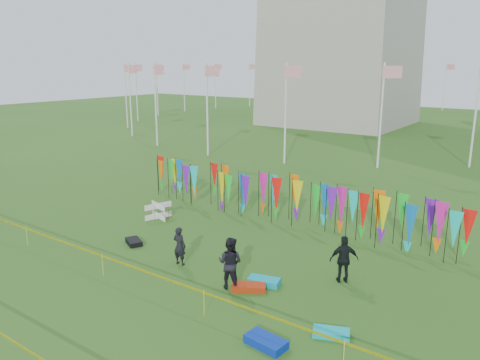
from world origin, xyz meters
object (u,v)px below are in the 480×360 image
Objects in this scene: box_kite at (158,211)px; kite_bag_teal at (331,333)px; person_right at (344,259)px; kite_bag_turquoise at (264,281)px; kite_bag_blue at (266,342)px; kite_bag_red at (249,287)px; person_left at (180,246)px; person_mid at (230,263)px; kite_bag_black at (134,242)px.

box_kite reaches higher than kite_bag_teal.
box_kite is 0.48× the size of person_right.
kite_bag_teal is (3.47, -1.70, -0.01)m from kite_bag_turquoise.
kite_bag_turquoise is 3.89m from kite_bag_blue.
person_left is at bearing 176.40° from kite_bag_red.
person_right reaches higher than kite_bag_red.
box_kite is 0.45× the size of person_mid.
kite_bag_turquoise reaches higher than kite_bag_red.
person_left is 0.82× the size of person_mid.
person_right is 3.84m from kite_bag_teal.
box_kite is 10.93m from person_right.
kite_bag_black is at bearing -24.25° from person_right.
person_right is (3.16, 2.81, -0.06)m from person_mid.
kite_bag_teal is at bearing 49.52° from kite_bag_blue.
kite_bag_turquoise is at bearing 2.78° from person_right.
person_mid reaches higher than kite_bag_red.
kite_bag_teal is at bearing -26.04° from kite_bag_turquoise.
person_right is at bearing 88.24° from kite_bag_blue.
kite_bag_blue reaches higher than kite_bag_turquoise.
person_right is 1.90× the size of kite_bag_black.
person_mid is 1.07× the size of person_right.
kite_bag_blue is at bearing 130.13° from person_mid.
kite_bag_red is 3.80m from kite_bag_teal.
box_kite is 0.91× the size of kite_bag_black.
person_mid reaches higher than kite_bag_turquoise.
kite_bag_turquoise is at bearing 123.45° from kite_bag_blue.
person_right is 9.46m from kite_bag_black.
kite_bag_red reaches higher than kite_bag_black.
person_right is at bearing 12.05° from kite_bag_black.
person_mid reaches higher than person_right.
person_left is at bearing -21.14° from person_mid.
person_left is 3.28m from kite_bag_black.
box_kite reaches higher than kite_bag_blue.
person_mid is at bearing -161.16° from kite_bag_red.
kite_bag_teal is (7.20, -1.20, -0.69)m from person_left.
box_kite is 0.71× the size of kite_bag_red.
person_right is at bearing -163.38° from person_left.
person_mid is 1.79× the size of kite_bag_teal.
person_mid reaches higher than kite_bag_blue.
person_right is at bearing 108.14° from kite_bag_teal.
box_kite is 0.80× the size of kite_bag_teal.
kite_bag_turquoise is at bearing 153.96° from kite_bag_teal.
kite_bag_red is at bearing 165.06° from kite_bag_teal.
box_kite is 3.60m from kite_bag_black.
person_left is 1.47× the size of kite_bag_teal.
box_kite reaches higher than kite_bag_turquoise.
box_kite is 6.01m from person_left.
person_mid reaches higher than person_left.
person_right is 1.57× the size of kite_bag_turquoise.
person_mid is 3.88m from kite_bag_blue.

